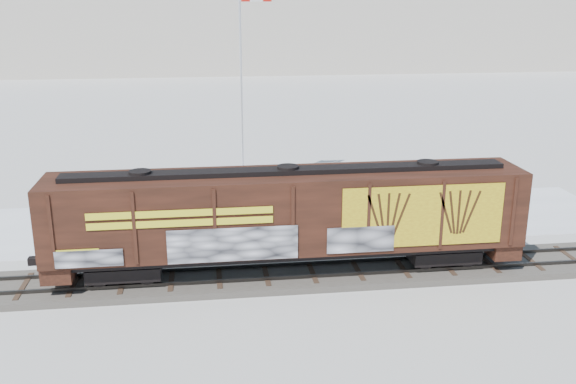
{
  "coord_description": "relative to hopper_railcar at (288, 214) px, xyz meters",
  "views": [
    {
      "loc": [
        -2.35,
        -25.28,
        11.61
      ],
      "look_at": [
        1.36,
        3.0,
        2.98
      ],
      "focal_mm": 40.0,
      "sensor_mm": 36.0,
      "label": 1
    }
  ],
  "objects": [
    {
      "name": "ground",
      "position": [
        -0.97,
        0.01,
        -2.94
      ],
      "size": [
        500.0,
        500.0,
        0.0
      ],
      "primitive_type": "plane",
      "color": "white",
      "rests_on": "ground"
    },
    {
      "name": "hopper_railcar",
      "position": [
        0.0,
        0.0,
        0.0
      ],
      "size": [
        19.89,
        3.06,
        4.48
      ],
      "color": "black",
      "rests_on": "rail_track"
    },
    {
      "name": "car_silver",
      "position": [
        -8.61,
        6.63,
        -2.08
      ],
      "size": [
        5.25,
        3.41,
        1.66
      ],
      "primitive_type": "imported",
      "rotation": [
        0.0,
        0.0,
        1.25
      ],
      "color": "silver",
      "rests_on": "parking_strip"
    },
    {
      "name": "rail_track",
      "position": [
        -0.97,
        0.01,
        -2.79
      ],
      "size": [
        50.0,
        3.4,
        0.43
      ],
      "color": "#59544C",
      "rests_on": "ground"
    },
    {
      "name": "parking_strip",
      "position": [
        -0.97,
        7.51,
        -2.92
      ],
      "size": [
        40.0,
        8.0,
        0.03
      ],
      "primitive_type": "cube",
      "color": "white",
      "rests_on": "ground"
    },
    {
      "name": "flagpole",
      "position": [
        -0.99,
        12.93,
        1.81
      ],
      "size": [
        2.3,
        0.9,
        12.63
      ],
      "color": "silver",
      "rests_on": "ground"
    },
    {
      "name": "car_white",
      "position": [
        -5.77,
        5.57,
        -2.18
      ],
      "size": [
        4.62,
        2.34,
        1.45
      ],
      "primitive_type": "imported",
      "rotation": [
        0.0,
        0.0,
        1.38
      ],
      "color": "silver",
      "rests_on": "parking_strip"
    },
    {
      "name": "car_dark",
      "position": [
        0.79,
        6.72,
        -2.24
      ],
      "size": [
        4.9,
        2.78,
        1.34
      ],
      "primitive_type": "imported",
      "rotation": [
        0.0,
        0.0,
        1.37
      ],
      "color": "black",
      "rests_on": "parking_strip"
    }
  ]
}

